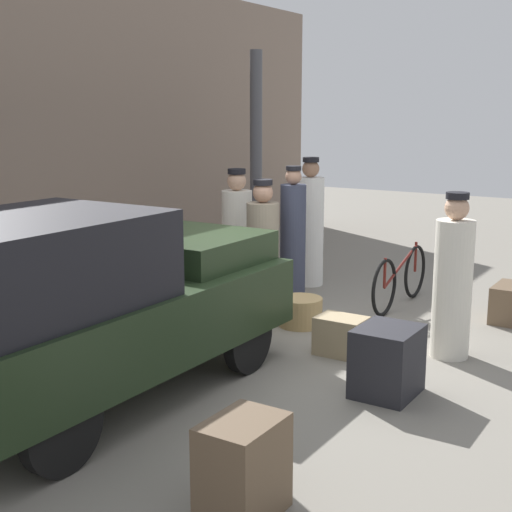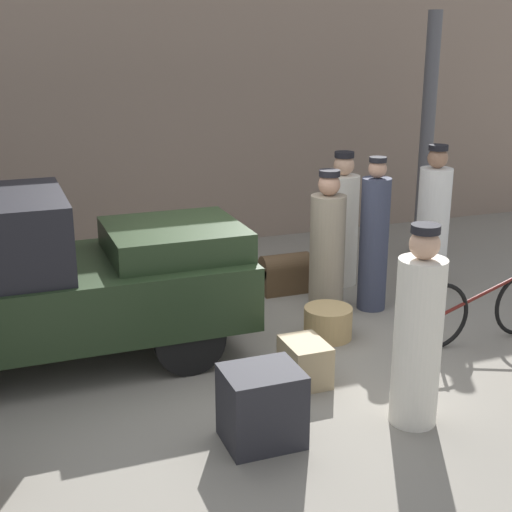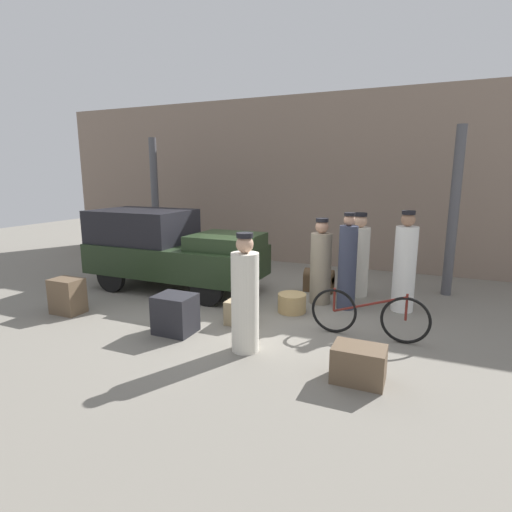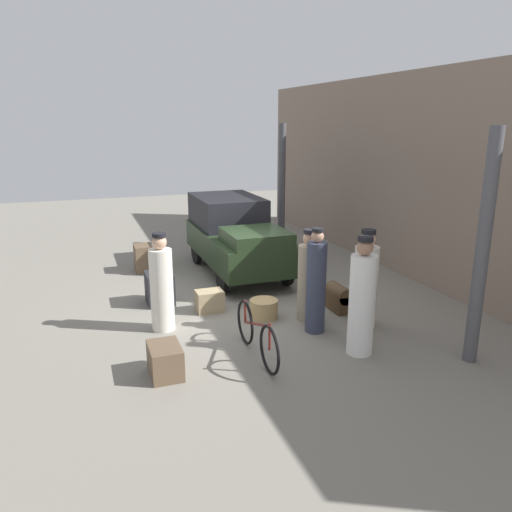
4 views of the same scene
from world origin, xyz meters
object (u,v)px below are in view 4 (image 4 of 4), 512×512
Objects in this scene: porter_lifting_near_truck at (362,301)px; trunk_large_brown at (165,361)px; truck at (235,234)px; porter_carrying_trunk at (366,283)px; wicker_basket at (264,309)px; suitcase_tan_flat at (210,301)px; porter_standing_middle at (309,279)px; conductor_in_dark_uniform at (162,286)px; bicycle at (257,335)px; trunk_umber_medium at (143,258)px; suitcase_small_leather at (160,288)px; trunk_barrel_dark at (338,297)px; porter_with_bicycle at (316,285)px.

trunk_large_brown is (-0.31, -2.92, -0.62)m from porter_lifting_near_truck.
porter_carrying_trunk reaches higher than truck.
wicker_basket is at bearing 126.49° from trunk_large_brown.
wicker_basket is 1.03× the size of suitcase_tan_flat.
conductor_in_dark_uniform is (-0.43, -2.52, 0.02)m from porter_standing_middle.
porter_lifting_near_truck is (4.77, 0.47, -0.07)m from truck.
trunk_umber_medium is at bearing -169.10° from bicycle.
conductor_in_dark_uniform is at bearing -107.12° from porter_carrying_trunk.
wicker_basket is at bearing -154.43° from porter_lifting_near_truck.
conductor_in_dark_uniform is (-1.93, -2.67, -0.07)m from porter_lifting_near_truck.
trunk_large_brown is (0.08, -1.39, -0.15)m from bicycle.
suitcase_small_leather is at bearing 173.09° from conductor_in_dark_uniform.
porter_carrying_trunk is 2.75× the size of trunk_large_brown.
porter_standing_middle is 2.56m from conductor_in_dark_uniform.
truck reaches higher than conductor_in_dark_uniform.
bicycle reaches higher than suitcase_small_leather.
trunk_umber_medium is (-5.11, -0.98, -0.05)m from bicycle.
truck is 6.13× the size of trunk_barrel_dark.
conductor_in_dark_uniform reaches higher than trunk_umber_medium.
porter_carrying_trunk is at bearing 53.18° from porter_standing_middle.
suitcase_small_leather is 1.23× the size of suitcase_tan_flat.
porter_with_bicycle reaches higher than porter_standing_middle.
conductor_in_dark_uniform is at bearing -93.94° from trunk_barrel_dark.
suitcase_tan_flat is at bearing 150.80° from trunk_large_brown.
trunk_large_brown is (2.16, -1.21, 0.02)m from suitcase_tan_flat.
porter_with_bicycle is 3.21m from suitcase_small_leather.
trunk_large_brown is at bearing -7.98° from suitcase_small_leather.
suitcase_tan_flat is at bearing -28.51° from truck.
wicker_basket is at bearing 86.73° from conductor_in_dark_uniform.
suitcase_small_leather is (-1.38, -1.64, 0.14)m from wicker_basket.
wicker_basket is 0.31× the size of porter_standing_middle.
trunk_barrel_dark is (-0.80, -0.06, -0.52)m from porter_carrying_trunk.
truck is at bearing -161.08° from trunk_barrel_dark.
suitcase_small_leather is at bearing -115.91° from trunk_barrel_dark.
porter_standing_middle reaches higher than suitcase_small_leather.
trunk_umber_medium is (-2.30, -0.00, 0.01)m from suitcase_small_leather.
trunk_barrel_dark is (0.22, 3.25, -0.52)m from conductor_in_dark_uniform.
porter_carrying_trunk is at bearing 145.01° from porter_lifting_near_truck.
suitcase_tan_flat is (-2.48, -1.71, -0.64)m from porter_lifting_near_truck.
truck is 3.80m from porter_with_bicycle.
truck is 5.95× the size of trunk_umber_medium.
porter_with_bicycle reaches higher than porter_carrying_trunk.
porter_standing_middle is 0.91m from trunk_barrel_dark.
trunk_umber_medium is 1.02× the size of trunk_large_brown.
truck is at bearing 172.13° from wicker_basket.
suitcase_tan_flat reaches higher than wicker_basket.
wicker_basket is 1.06m from suitcase_tan_flat.
porter_standing_middle is at bearing 5.62° from truck.
porter_with_bicycle reaches higher than trunk_barrel_dark.
suitcase_tan_flat is at bearing -123.64° from porter_carrying_trunk.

